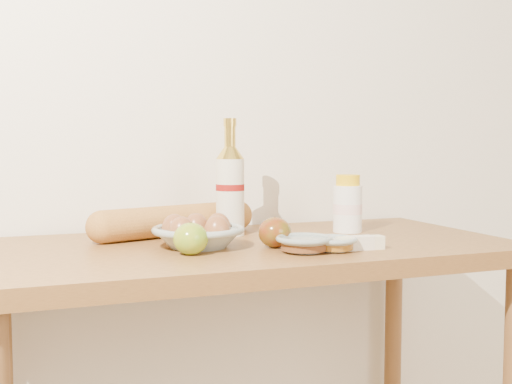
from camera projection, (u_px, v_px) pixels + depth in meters
back_wall at (210, 81)px, 1.76m from camera, size 3.50×0.02×2.60m
table at (251, 295)px, 1.49m from camera, size 1.20×0.60×0.90m
bourbon_bottle at (230, 188)px, 1.59m from camera, size 0.09×0.09×0.29m
cream_bottle at (348, 205)px, 1.66m from camera, size 0.09×0.09×0.15m
egg_bowl at (198, 234)px, 1.42m from camera, size 0.23×0.23×0.07m
baguette at (175, 221)px, 1.58m from camera, size 0.46×0.21×0.08m
apple_yellowgreen at (191, 239)px, 1.32m from camera, size 0.07×0.07×0.07m
apple_redgreen_right at (275, 232)px, 1.41m from camera, size 0.08×0.08×0.07m
sugar_bowl at (304, 244)px, 1.35m from camera, size 0.13×0.13×0.03m
syrup_bowl at (333, 244)px, 1.37m from camera, size 0.12×0.12×0.03m
butter_stick at (360, 243)px, 1.39m from camera, size 0.11×0.04×0.03m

